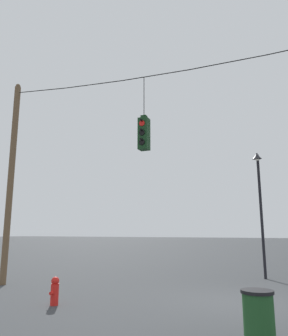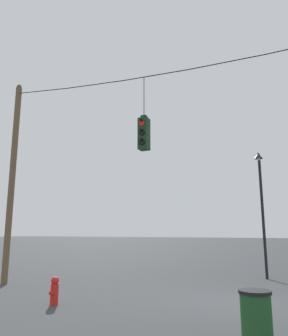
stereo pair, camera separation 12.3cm
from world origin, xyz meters
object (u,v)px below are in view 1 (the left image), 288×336
object	(u,v)px
street_lamp	(260,194)
trash_bin	(259,317)
traffic_light_near_right_pole	(144,133)
utility_pole_left	(11,179)
fire_hydrant	(55,291)

from	to	relation	value
street_lamp	trash_bin	world-z (taller)	street_lamp
street_lamp	traffic_light_near_right_pole	bearing A→B (deg)	-122.04
utility_pole_left	trash_bin	world-z (taller)	utility_pole_left
fire_hydrant	trash_bin	xyz separation A→B (m)	(5.43, -1.23, 0.09)
fire_hydrant	street_lamp	bearing A→B (deg)	55.49
trash_bin	street_lamp	bearing A→B (deg)	91.94
utility_pole_left	trash_bin	xyz separation A→B (m)	(9.46, -3.35, -3.60)
fire_hydrant	trash_bin	world-z (taller)	trash_bin
street_lamp	trash_bin	distance (m)	9.25
traffic_light_near_right_pole	fire_hydrant	size ratio (longest dim) A/B	3.53
traffic_light_near_right_pole	street_lamp	world-z (taller)	traffic_light_near_right_pole
utility_pole_left	traffic_light_near_right_pole	xyz separation A→B (m)	(5.82, 0.00, 1.22)
traffic_light_near_right_pole	street_lamp	bearing A→B (deg)	57.96
utility_pole_left	traffic_light_near_right_pole	world-z (taller)	utility_pole_left
utility_pole_left	street_lamp	size ratio (longest dim) A/B	1.50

